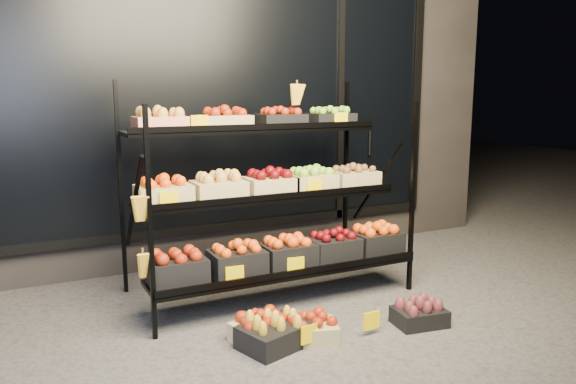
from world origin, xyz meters
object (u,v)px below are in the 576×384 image
floor_crate_midright (310,328)px  floor_crate_left (261,327)px  floor_crate_midleft (275,332)px  display_rack (270,195)px

floor_crate_midright → floor_crate_left: bearing=171.0°
floor_crate_midleft → floor_crate_midright: size_ratio=1.22×
display_rack → floor_crate_left: 1.10m
display_rack → floor_crate_midright: bearing=-98.2°
floor_crate_left → floor_crate_midright: floor_crate_left is taller
floor_crate_midleft → floor_crate_left: bearing=88.1°
display_rack → floor_crate_midleft: display_rack is taller
floor_crate_midleft → floor_crate_midright: (0.24, -0.02, -0.01)m
display_rack → floor_crate_midleft: 1.17m
display_rack → floor_crate_left: bearing=-118.6°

